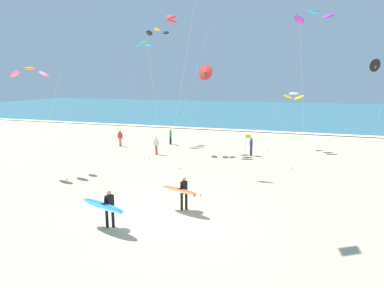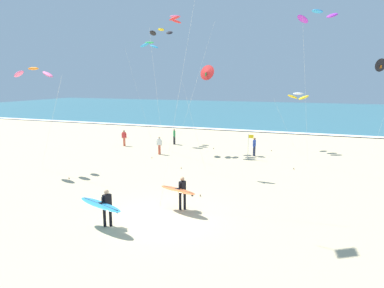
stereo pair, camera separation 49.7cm
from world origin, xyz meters
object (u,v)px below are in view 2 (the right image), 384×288
Objects in this scene: surfer_trailing at (103,205)px; kite_arc_cobalt_distant at (317,16)px; bystander_red_top at (124,138)px; surfer_lead at (180,190)px; bystander_white_top at (159,145)px; bystander_blue_top at (254,147)px; kite_arc_amber_mid at (34,72)px; kite_arc_ivory_outer at (298,96)px; kite_delta_charcoal_near at (380,66)px; kite_arc_golden_extra at (161,32)px; bystander_green_top at (174,136)px; kite_arc_rose_far at (175,19)px; kite_delta_scarlet_high at (207,73)px; kite_arc_emerald_low at (149,45)px; lifeguard_flag at (249,144)px.

kite_arc_cobalt_distant is at bearing 62.81° from surfer_trailing.
surfer_lead is at bearing -49.78° from bystander_red_top.
bystander_white_top is 8.19m from bystander_blue_top.
kite_arc_ivory_outer is at bearing 39.72° from kite_arc_amber_mid.
kite_arc_amber_mid is at bearing 162.81° from surfer_lead.
surfer_lead is 21.08m from kite_delta_charcoal_near.
surfer_trailing is 19.89m from kite_arc_golden_extra.
bystander_blue_top is at bearing 15.94° from bystander_white_top.
bystander_green_top is at bearing 88.64° from kite_arc_golden_extra.
kite_arc_rose_far is 1.63× the size of kite_delta_scarlet_high.
kite_arc_golden_extra is (-7.42, 13.70, 9.53)m from surfer_lead.
kite_arc_rose_far reaches higher than kite_arc_ivory_outer.
bystander_red_top is at bearing -172.95° from kite_arc_rose_far.
surfer_lead is 16.88m from kite_arc_cobalt_distant.
kite_delta_charcoal_near is 12.03m from bystander_blue_top.
kite_arc_golden_extra reaches higher than bystander_white_top.
kite_arc_emerald_low reaches higher than kite_arc_ivory_outer.
bystander_red_top is (0.89, 9.88, -6.10)m from kite_arc_amber_mid.
kite_arc_amber_mid is at bearing -150.27° from kite_delta_charcoal_near.
kite_arc_amber_mid is 3.46× the size of lifeguard_flag.
lifeguard_flag reaches higher than bystander_red_top.
surfer_lead reaches higher than bystander_green_top.
bystander_green_top is at bearing 97.82° from bystander_white_top.
kite_arc_emerald_low is at bearing 145.22° from kite_arc_rose_far.
bystander_white_top is 4.85m from bystander_green_top.
bystander_green_top is (-6.38, 9.22, -6.05)m from kite_delta_scarlet_high.
kite_arc_emerald_low is at bearing 156.59° from lifeguard_flag.
bystander_blue_top is at bearing -0.19° from bystander_red_top.
kite_arc_cobalt_distant is 7.14× the size of bystander_blue_top.
surfer_lead is 0.85× the size of surfer_trailing.
kite_arc_cobalt_distant is 10.73m from lifeguard_flag.
kite_arc_rose_far is 12.10m from kite_arc_cobalt_distant.
lifeguard_flag is at bearing -15.92° from kite_arc_rose_far.
kite_arc_amber_mid is 17.93m from bystander_blue_top.
kite_arc_amber_mid is 16.89m from lifeguard_flag.
kite_delta_charcoal_near reaches higher than kite_arc_ivory_outer.
kite_arc_emerald_low is (2.06, 13.40, 2.99)m from kite_arc_amber_mid.
surfer_lead is at bearing -94.90° from bystander_blue_top.
surfer_lead is 0.21× the size of kite_arc_emerald_low.
surfer_trailing is 0.48× the size of kite_arc_ivory_outer.
kite_arc_rose_far is 1.06× the size of kite_arc_cobalt_distant.
kite_arc_cobalt_distant is 5.40× the size of lifeguard_flag.
bystander_white_top is at bearing -175.32° from kite_arc_cobalt_distant.
kite_arc_cobalt_distant is 11.13m from bystander_blue_top.
bystander_green_top is at bearing 163.30° from bystander_blue_top.
bystander_green_top is at bearing 67.39° from kite_arc_amber_mid.
bystander_white_top is at bearing -149.90° from kite_arc_ivory_outer.
kite_arc_rose_far is 5.74× the size of lifeguard_flag.
bystander_red_top is (-10.65, 6.71, -6.05)m from kite_delta_scarlet_high.
kite_delta_charcoal_near is 1.12× the size of kite_arc_amber_mid.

